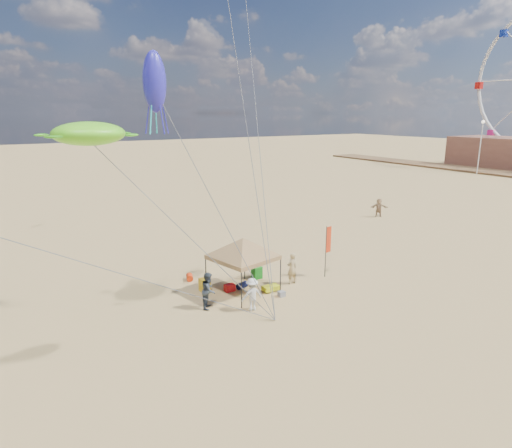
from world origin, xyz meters
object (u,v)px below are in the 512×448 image
Objects in this scene: cooler_blue at (243,263)px; chair_green at (257,272)px; canopy_tent at (243,240)px; person_near_b at (209,290)px; chair_yellow at (205,285)px; person_near_a at (292,268)px; feather_flag at (328,243)px; cooler_red at (230,288)px; person_near_c at (252,294)px; beach_cart at (271,288)px; lamp_north at (481,138)px; person_far_c at (379,208)px.

chair_green is at bearing -99.43° from cooler_blue.
canopy_tent is 3.03× the size of person_near_b.
canopy_tent is 7.86× the size of chair_yellow.
canopy_tent reaches higher than person_near_a.
feather_flag is at bearing 174.25° from person_near_a.
cooler_red is 4.04m from cooler_blue.
person_near_b reaches higher than chair_green.
cooler_red is 2.73m from person_near_c.
beach_cart is (-0.75, -4.26, 0.01)m from cooler_blue.
canopy_tent is at bearing -158.39° from lamp_north.
person_far_c is at bearing 22.67° from chair_green.
canopy_tent reaches higher than person_near_b.
cooler_red is 1.00× the size of cooler_blue.
cooler_blue is (2.07, 3.59, -2.70)m from canopy_tent.
chair_green is at bearing 39.41° from canopy_tent.
person_near_c is at bearing -156.77° from lamp_north.
person_near_b is (-4.46, -4.38, 0.72)m from cooler_blue.
cooler_blue is 0.77× the size of chair_yellow.
lamp_north is at bearing 24.15° from feather_flag.
person_near_b is (-5.32, -0.43, 0.00)m from person_near_a.
person_near_b is at bearing -158.53° from lamp_north.
cooler_red is 0.30× the size of person_near_b.
beach_cart is 20.51m from person_far_c.
person_far_c is (19.48, 8.83, -2.03)m from canopy_tent.
canopy_tent is 3.29m from chair_yellow.
person_near_c is (1.65, -1.35, -0.09)m from person_near_b.
canopy_tent is at bearing -36.64° from chair_yellow.
chair_green is (2.26, 0.89, 0.16)m from cooler_red.
person_near_a is at bearing -156.97° from lamp_north.
person_near_b is 0.22× the size of lamp_north.
person_near_c is at bearing 23.23° from person_near_a.
person_far_c is at bearing 19.72° from chair_yellow.
feather_flag is at bearing -49.64° from person_near_b.
feather_flag is 6.27m from cooler_red.
chair_yellow is (-1.67, 1.24, -2.54)m from canopy_tent.
feather_flag is 2.68m from person_near_a.
chair_green is 0.39× the size of person_near_b.
feather_flag is at bearing -112.97° from person_far_c.
cooler_blue is 56.30m from lamp_north.
person_near_a is 56.84m from lamp_north.
chair_yellow is 60.58m from lamp_north.
canopy_tent reaches higher than chair_green.
cooler_red is 0.07× the size of lamp_north.
canopy_tent is at bearing -140.59° from chair_green.
person_far_c is (14.12, 9.30, -1.17)m from feather_flag.
person_near_a is 1.11× the size of person_near_c.
person_near_b is at bearing -178.27° from beach_cart.
person_near_c reaches higher than chair_yellow.
cooler_red is 59.80m from lamp_north.
person_far_c is (18.16, 9.50, 0.66)m from beach_cart.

